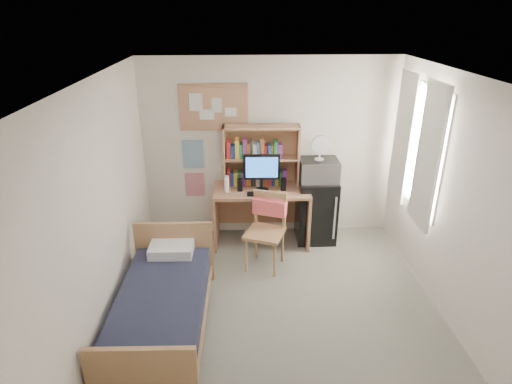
{
  "coord_description": "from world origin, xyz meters",
  "views": [
    {
      "loc": [
        -0.46,
        -3.75,
        3.19
      ],
      "look_at": [
        -0.24,
        1.2,
        1.03
      ],
      "focal_mm": 30.0,
      "sensor_mm": 36.0,
      "label": 1
    }
  ],
  "objects_px": {
    "desk": "(261,216)",
    "desk_fan": "(320,149)",
    "mini_fridge": "(316,210)",
    "microwave": "(319,170)",
    "speaker_left": "(240,185)",
    "speaker_right": "(283,184)",
    "bulletin_board": "(214,107)",
    "monitor": "(262,173)",
    "desk_chair": "(265,233)",
    "bed": "(162,312)"
  },
  "relations": [
    {
      "from": "desk_chair",
      "to": "microwave",
      "type": "xyz_separation_m",
      "value": [
        0.79,
        0.71,
        0.58
      ]
    },
    {
      "from": "bed",
      "to": "speaker_left",
      "type": "xyz_separation_m",
      "value": [
        0.84,
        1.8,
        0.68
      ]
    },
    {
      "from": "desk",
      "to": "speaker_left",
      "type": "height_order",
      "value": "speaker_left"
    },
    {
      "from": "desk_chair",
      "to": "desk_fan",
      "type": "bearing_deg",
      "value": 63.44
    },
    {
      "from": "mini_fridge",
      "to": "bed",
      "type": "bearing_deg",
      "value": -134.87
    },
    {
      "from": "bulletin_board",
      "to": "mini_fridge",
      "type": "distance_m",
      "value": 2.07
    },
    {
      "from": "bed",
      "to": "speaker_right",
      "type": "xyz_separation_m",
      "value": [
        1.44,
        1.79,
        0.68
      ]
    },
    {
      "from": "speaker_left",
      "to": "desk_fan",
      "type": "height_order",
      "value": "desk_fan"
    },
    {
      "from": "desk_chair",
      "to": "monitor",
      "type": "height_order",
      "value": "monitor"
    },
    {
      "from": "bed",
      "to": "desk_fan",
      "type": "bearing_deg",
      "value": 45.72
    },
    {
      "from": "desk_chair",
      "to": "speaker_left",
      "type": "height_order",
      "value": "desk_chair"
    },
    {
      "from": "bulletin_board",
      "to": "mini_fridge",
      "type": "bearing_deg",
      "value": -10.96
    },
    {
      "from": "desk",
      "to": "mini_fridge",
      "type": "distance_m",
      "value": 0.8
    },
    {
      "from": "desk_chair",
      "to": "monitor",
      "type": "relative_size",
      "value": 1.92
    },
    {
      "from": "speaker_right",
      "to": "bulletin_board",
      "type": "bearing_deg",
      "value": 157.87
    },
    {
      "from": "speaker_right",
      "to": "speaker_left",
      "type": "bearing_deg",
      "value": 180.0
    },
    {
      "from": "desk_chair",
      "to": "speaker_right",
      "type": "relative_size",
      "value": 5.77
    },
    {
      "from": "bulletin_board",
      "to": "speaker_left",
      "type": "xyz_separation_m",
      "value": [
        0.34,
        -0.39,
        -1.0
      ]
    },
    {
      "from": "desk_chair",
      "to": "mini_fridge",
      "type": "distance_m",
      "value": 1.08
    },
    {
      "from": "monitor",
      "to": "desk_fan",
      "type": "xyz_separation_m",
      "value": [
        0.8,
        0.1,
        0.3
      ]
    },
    {
      "from": "mini_fridge",
      "to": "microwave",
      "type": "height_order",
      "value": "microwave"
    },
    {
      "from": "speaker_left",
      "to": "microwave",
      "type": "relative_size",
      "value": 0.32
    },
    {
      "from": "desk",
      "to": "speaker_right",
      "type": "height_order",
      "value": "speaker_right"
    },
    {
      "from": "desk",
      "to": "desk_chair",
      "type": "xyz_separation_m",
      "value": [
        0.01,
        -0.67,
        0.09
      ]
    },
    {
      "from": "speaker_left",
      "to": "desk_fan",
      "type": "xyz_separation_m",
      "value": [
        1.1,
        0.09,
        0.48
      ]
    },
    {
      "from": "bulletin_board",
      "to": "desk",
      "type": "bearing_deg",
      "value": -27.84
    },
    {
      "from": "monitor",
      "to": "microwave",
      "type": "height_order",
      "value": "monitor"
    },
    {
      "from": "desk_chair",
      "to": "desk_fan",
      "type": "xyz_separation_m",
      "value": [
        0.79,
        0.71,
        0.9
      ]
    },
    {
      "from": "bulletin_board",
      "to": "speaker_left",
      "type": "distance_m",
      "value": 1.12
    },
    {
      "from": "monitor",
      "to": "desk_fan",
      "type": "relative_size",
      "value": 1.64
    },
    {
      "from": "speaker_right",
      "to": "microwave",
      "type": "distance_m",
      "value": 0.54
    },
    {
      "from": "mini_fridge",
      "to": "speaker_right",
      "type": "bearing_deg",
      "value": -165.29
    },
    {
      "from": "bed",
      "to": "speaker_left",
      "type": "distance_m",
      "value": 2.1
    },
    {
      "from": "mini_fridge",
      "to": "desk",
      "type": "bearing_deg",
      "value": -175.15
    },
    {
      "from": "speaker_right",
      "to": "microwave",
      "type": "xyz_separation_m",
      "value": [
        0.5,
        0.11,
        0.16
      ]
    },
    {
      "from": "bulletin_board",
      "to": "desk_chair",
      "type": "bearing_deg",
      "value": -57.11
    },
    {
      "from": "desk_chair",
      "to": "bed",
      "type": "xyz_separation_m",
      "value": [
        -1.15,
        -1.19,
        -0.26
      ]
    },
    {
      "from": "bulletin_board",
      "to": "bed",
      "type": "bearing_deg",
      "value": -102.83
    },
    {
      "from": "mini_fridge",
      "to": "microwave",
      "type": "distance_m",
      "value": 0.62
    },
    {
      "from": "microwave",
      "to": "desk_fan",
      "type": "distance_m",
      "value": 0.31
    },
    {
      "from": "bulletin_board",
      "to": "microwave",
      "type": "bearing_deg",
      "value": -11.72
    },
    {
      "from": "desk",
      "to": "desk_fan",
      "type": "distance_m",
      "value": 1.27
    },
    {
      "from": "mini_fridge",
      "to": "speaker_left",
      "type": "distance_m",
      "value": 1.2
    },
    {
      "from": "bulletin_board",
      "to": "desk",
      "type": "xyz_separation_m",
      "value": [
        0.64,
        -0.34,
        -1.5
      ]
    },
    {
      "from": "microwave",
      "to": "speaker_left",
      "type": "bearing_deg",
      "value": -174.57
    },
    {
      "from": "monitor",
      "to": "microwave",
      "type": "distance_m",
      "value": 0.81
    },
    {
      "from": "speaker_left",
      "to": "microwave",
      "type": "xyz_separation_m",
      "value": [
        1.1,
        0.09,
        0.16
      ]
    },
    {
      "from": "bulletin_board",
      "to": "desk_fan",
      "type": "height_order",
      "value": "bulletin_board"
    },
    {
      "from": "bulletin_board",
      "to": "monitor",
      "type": "distance_m",
      "value": 1.11
    },
    {
      "from": "desk_chair",
      "to": "monitor",
      "type": "distance_m",
      "value": 0.85
    }
  ]
}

